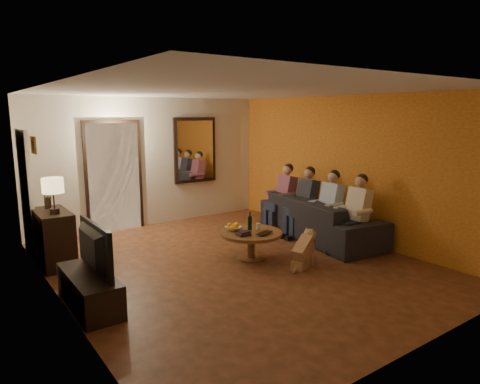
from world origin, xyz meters
TOP-DOWN VIEW (x-y plane):
  - floor at (0.00, 0.00)m, footprint 5.00×6.00m
  - ceiling at (0.00, 0.00)m, footprint 5.00×6.00m
  - back_wall at (0.00, 3.00)m, footprint 5.00×0.02m
  - front_wall at (0.00, -3.00)m, footprint 5.00×0.02m
  - left_wall at (-2.50, 0.00)m, footprint 0.02×6.00m
  - right_wall at (2.50, 0.00)m, footprint 0.02×6.00m
  - orange_accent at (2.49, 0.00)m, footprint 0.01×6.00m
  - kitchen_doorway at (-0.80, 2.98)m, footprint 1.00×0.06m
  - door_trim at (-0.80, 2.97)m, footprint 1.12×0.04m
  - fridge_glimpse at (-0.55, 2.98)m, footprint 0.45×0.03m
  - mirror_frame at (1.00, 2.96)m, footprint 1.00×0.05m
  - mirror_glass at (1.00, 2.93)m, footprint 0.86×0.02m
  - white_door at (-2.46, 2.30)m, footprint 0.06×0.85m
  - framed_art at (-2.47, 1.30)m, footprint 0.03×0.28m
  - art_canvas at (-2.46, 1.30)m, footprint 0.01×0.22m
  - dresser at (-2.25, 1.59)m, footprint 0.45×0.94m
  - table_lamp at (-2.25, 1.37)m, footprint 0.30×0.30m
  - flower_vase at (-2.25, 1.81)m, footprint 0.14×0.14m
  - tv_stand at (-2.25, -0.20)m, footprint 0.45×1.24m
  - tv at (-2.25, -0.20)m, footprint 1.04×0.14m
  - sofa at (2.08, 0.26)m, footprint 2.73×1.39m
  - person_a at (1.98, -0.64)m, footprint 0.60×0.40m
  - person_b at (1.98, -0.04)m, footprint 0.60×0.40m
  - person_c at (1.98, 0.56)m, footprint 0.60×0.40m
  - person_d at (1.98, 1.16)m, footprint 0.60×0.40m
  - dog at (0.77, -0.69)m, footprint 0.61×0.43m
  - coffee_table at (0.33, 0.05)m, footprint 1.07×1.07m
  - bowl at (0.15, 0.27)m, footprint 0.26×0.26m
  - oranges at (0.15, 0.27)m, footprint 0.20×0.20m
  - wine_bottle at (0.38, 0.15)m, footprint 0.07×0.07m
  - wine_glass at (0.51, 0.10)m, footprint 0.06×0.06m
  - book_stack at (0.11, -0.05)m, footprint 0.20×0.15m
  - laptop at (0.43, -0.23)m, footprint 0.38×0.32m

SIDE VIEW (x-z plane):
  - floor at x=0.00m, z-range -0.01..0.01m
  - tv_stand at x=-2.25m, z-range 0.00..0.41m
  - coffee_table at x=0.33m, z-range 0.00..0.45m
  - dog at x=0.77m, z-range 0.00..0.56m
  - sofa at x=2.08m, z-range 0.00..0.76m
  - dresser at x=-2.25m, z-range 0.00..0.84m
  - laptop at x=0.43m, z-range 0.45..0.48m
  - bowl at x=0.15m, z-range 0.45..0.51m
  - book_stack at x=0.11m, z-range 0.45..0.52m
  - wine_glass at x=0.51m, z-range 0.45..0.55m
  - oranges at x=0.15m, z-range 0.51..0.59m
  - person_a at x=1.98m, z-range 0.00..1.20m
  - person_b at x=1.98m, z-range 0.00..1.20m
  - person_c at x=1.98m, z-range 0.00..1.20m
  - person_d at x=1.98m, z-range 0.00..1.20m
  - wine_bottle at x=0.38m, z-range 0.45..0.76m
  - tv at x=-2.25m, z-range 0.41..1.01m
  - fridge_glimpse at x=-0.55m, z-range 0.05..1.75m
  - white_door at x=-2.46m, z-range 0.00..2.04m
  - kitchen_doorway at x=-0.80m, z-range 0.00..2.10m
  - door_trim at x=-0.80m, z-range -0.06..2.16m
  - flower_vase at x=-2.25m, z-range 0.84..1.28m
  - table_lamp at x=-2.25m, z-range 0.84..1.38m
  - back_wall at x=0.00m, z-range 0.00..2.60m
  - front_wall at x=0.00m, z-range 0.00..2.60m
  - left_wall at x=-2.50m, z-range 0.00..2.60m
  - right_wall at x=2.50m, z-range 0.00..2.60m
  - orange_accent at x=2.49m, z-range 0.00..2.60m
  - mirror_frame at x=1.00m, z-range 0.80..2.20m
  - mirror_glass at x=1.00m, z-range 0.87..2.13m
  - framed_art at x=-2.47m, z-range 1.73..1.97m
  - art_canvas at x=-2.46m, z-range 1.76..1.94m
  - ceiling at x=0.00m, z-range 2.60..2.60m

